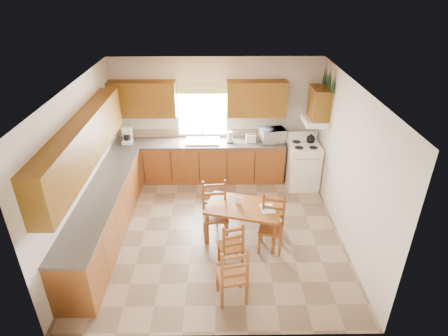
{
  "coord_description": "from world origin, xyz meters",
  "views": [
    {
      "loc": [
        0.08,
        -5.57,
        4.3
      ],
      "look_at": [
        0.15,
        0.3,
        1.15
      ],
      "focal_mm": 30.0,
      "sensor_mm": 36.0,
      "label": 1
    }
  ],
  "objects_px": {
    "chair_far_left": "(272,226)",
    "chair_far_right": "(215,213)",
    "chair_near_right": "(232,272)",
    "chair_near_left": "(231,243)",
    "microwave": "(273,135)",
    "stove": "(302,166)",
    "dining_table": "(244,222)"
  },
  "relations": [
    {
      "from": "microwave",
      "to": "chair_near_right",
      "type": "relative_size",
      "value": 0.5
    },
    {
      "from": "chair_far_left",
      "to": "chair_near_right",
      "type": "bearing_deg",
      "value": -109.29
    },
    {
      "from": "stove",
      "to": "chair_far_left",
      "type": "height_order",
      "value": "stove"
    },
    {
      "from": "chair_far_right",
      "to": "chair_near_left",
      "type": "bearing_deg",
      "value": -76.12
    },
    {
      "from": "dining_table",
      "to": "chair_near_right",
      "type": "relative_size",
      "value": 1.29
    },
    {
      "from": "microwave",
      "to": "chair_near_right",
      "type": "distance_m",
      "value": 3.73
    },
    {
      "from": "stove",
      "to": "dining_table",
      "type": "relative_size",
      "value": 0.76
    },
    {
      "from": "chair_far_left",
      "to": "chair_far_right",
      "type": "distance_m",
      "value": 1.0
    },
    {
      "from": "microwave",
      "to": "chair_near_left",
      "type": "relative_size",
      "value": 0.56
    },
    {
      "from": "chair_far_right",
      "to": "dining_table",
      "type": "bearing_deg",
      "value": -8.47
    },
    {
      "from": "chair_near_left",
      "to": "chair_far_left",
      "type": "bearing_deg",
      "value": -166.07
    },
    {
      "from": "chair_near_right",
      "to": "stove",
      "type": "bearing_deg",
      "value": -128.36
    },
    {
      "from": "chair_near_right",
      "to": "chair_far_right",
      "type": "bearing_deg",
      "value": -91.26
    },
    {
      "from": "microwave",
      "to": "chair_far_left",
      "type": "relative_size",
      "value": 0.51
    },
    {
      "from": "microwave",
      "to": "dining_table",
      "type": "distance_m",
      "value": 2.41
    },
    {
      "from": "microwave",
      "to": "chair_near_left",
      "type": "distance_m",
      "value": 3.09
    },
    {
      "from": "dining_table",
      "to": "chair_near_right",
      "type": "bearing_deg",
      "value": -84.94
    },
    {
      "from": "chair_near_left",
      "to": "chair_far_right",
      "type": "bearing_deg",
      "value": -85.65
    },
    {
      "from": "stove",
      "to": "chair_near_left",
      "type": "xyz_separation_m",
      "value": [
        -1.64,
        -2.52,
        -0.05
      ]
    },
    {
      "from": "chair_near_right",
      "to": "chair_far_right",
      "type": "height_order",
      "value": "chair_far_right"
    },
    {
      "from": "stove",
      "to": "microwave",
      "type": "distance_m",
      "value": 0.93
    },
    {
      "from": "chair_near_left",
      "to": "chair_far_right",
      "type": "height_order",
      "value": "chair_far_right"
    },
    {
      "from": "microwave",
      "to": "chair_far_left",
      "type": "xyz_separation_m",
      "value": [
        -0.3,
        -2.47,
        -0.58
      ]
    },
    {
      "from": "stove",
      "to": "dining_table",
      "type": "distance_m",
      "value": 2.31
    },
    {
      "from": "chair_far_left",
      "to": "chair_far_right",
      "type": "bearing_deg",
      "value": 174.61
    },
    {
      "from": "chair_near_right",
      "to": "chair_near_left",
      "type": "bearing_deg",
      "value": -101.3
    },
    {
      "from": "microwave",
      "to": "chair_near_left",
      "type": "bearing_deg",
      "value": -122.12
    },
    {
      "from": "microwave",
      "to": "dining_table",
      "type": "bearing_deg",
      "value": -121.88
    },
    {
      "from": "microwave",
      "to": "chair_far_left",
      "type": "bearing_deg",
      "value": -109.75
    },
    {
      "from": "chair_far_left",
      "to": "dining_table",
      "type": "bearing_deg",
      "value": 159.93
    },
    {
      "from": "chair_near_right",
      "to": "chair_far_left",
      "type": "bearing_deg",
      "value": -134.17
    },
    {
      "from": "dining_table",
      "to": "chair_near_left",
      "type": "xyz_separation_m",
      "value": [
        -0.25,
        -0.68,
        0.1
      ]
    }
  ]
}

